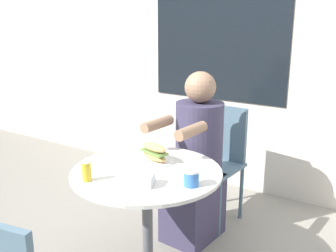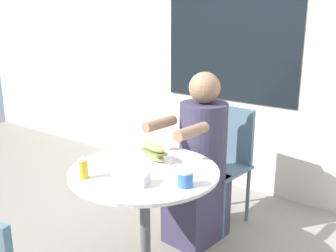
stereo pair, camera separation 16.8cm
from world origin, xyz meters
The scene contains 8 objects.
storefront_wall centered at (0.00, 1.57, 1.40)m, with size 8.00×0.09×2.80m.
cafe_table centered at (0.00, 0.00, 0.52)m, with size 0.83×0.83×0.70m.
diner_chair centered at (0.00, 0.94, 0.52)m, with size 0.41×0.41×0.87m.
seated_diner centered at (-0.01, 0.59, 0.52)m, with size 0.36×0.59×1.17m.
sandwich_on_plate centered at (-0.04, 0.13, 0.75)m, with size 0.23×0.23×0.11m.
drink_cup centered at (0.30, -0.04, 0.75)m, with size 0.08×0.08×0.08m.
napkin_box centered at (0.11, -0.17, 0.73)m, with size 0.11×0.11×0.06m.
condiment_bottle centered at (-0.18, -0.28, 0.77)m, with size 0.05×0.05×0.13m.
Camera 1 is at (1.17, -1.63, 1.52)m, focal length 42.00 mm.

